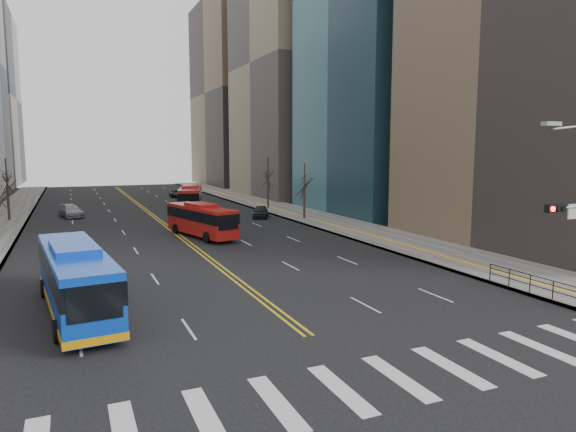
# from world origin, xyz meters

# --- Properties ---
(ground) EXTENTS (220.00, 220.00, 0.00)m
(ground) POSITION_xyz_m (0.00, 0.00, 0.00)
(ground) COLOR black
(sidewalk_right) EXTENTS (7.00, 130.00, 0.15)m
(sidewalk_right) POSITION_xyz_m (17.50, 45.00, 0.07)
(sidewalk_right) COLOR slate
(sidewalk_right) RESTS_ON ground
(crosswalk) EXTENTS (26.70, 4.00, 0.01)m
(crosswalk) POSITION_xyz_m (0.00, 0.00, 0.01)
(crosswalk) COLOR silver
(crosswalk) RESTS_ON ground
(centerline) EXTENTS (0.55, 100.00, 0.01)m
(centerline) POSITION_xyz_m (0.00, 55.00, 0.01)
(centerline) COLOR gold
(centerline) RESTS_ON ground
(office_towers) EXTENTS (83.00, 134.00, 58.00)m
(office_towers) POSITION_xyz_m (0.12, 68.51, 23.92)
(office_towers) COLOR #99999C
(office_towers) RESTS_ON ground
(pedestrian_railing) EXTENTS (0.06, 6.06, 1.02)m
(pedestrian_railing) POSITION_xyz_m (14.30, 6.00, 0.82)
(pedestrian_railing) COLOR black
(pedestrian_railing) RESTS_ON sidewalk_right
(street_trees) EXTENTS (35.20, 47.20, 7.60)m
(street_trees) POSITION_xyz_m (-7.18, 34.55, 4.87)
(street_trees) COLOR #32281E
(street_trees) RESTS_ON ground
(blue_bus) EXTENTS (3.85, 12.33, 3.53)m
(blue_bus) POSITION_xyz_m (-9.35, 12.52, 1.85)
(blue_bus) COLOR blue
(blue_bus) RESTS_ON ground
(red_bus_near) EXTENTS (4.67, 10.28, 3.21)m
(red_bus_near) POSITION_xyz_m (1.82, 32.45, 1.79)
(red_bus_near) COLOR #AE1712
(red_bus_near) RESTS_ON ground
(red_bus_far) EXTENTS (5.49, 11.60, 3.58)m
(red_bus_far) POSITION_xyz_m (5.13, 52.07, 1.99)
(red_bus_far) COLOR #AE1712
(red_bus_far) RESTS_ON ground
(car_white) EXTENTS (2.13, 4.03, 1.26)m
(car_white) POSITION_xyz_m (-9.26, 23.86, 0.63)
(car_white) COLOR white
(car_white) RESTS_ON ground
(car_dark_mid) EXTENTS (3.34, 4.63, 1.47)m
(car_dark_mid) POSITION_xyz_m (11.73, 43.41, 0.73)
(car_dark_mid) COLOR black
(car_dark_mid) RESTS_ON ground
(car_silver) EXTENTS (3.26, 5.48, 1.49)m
(car_silver) POSITION_xyz_m (-9.41, 52.96, 0.74)
(car_silver) COLOR #97969B
(car_silver) RESTS_ON ground
(car_dark_far) EXTENTS (2.45, 4.70, 1.26)m
(car_dark_far) POSITION_xyz_m (7.62, 74.99, 0.63)
(car_dark_far) COLOR black
(car_dark_far) RESTS_ON ground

